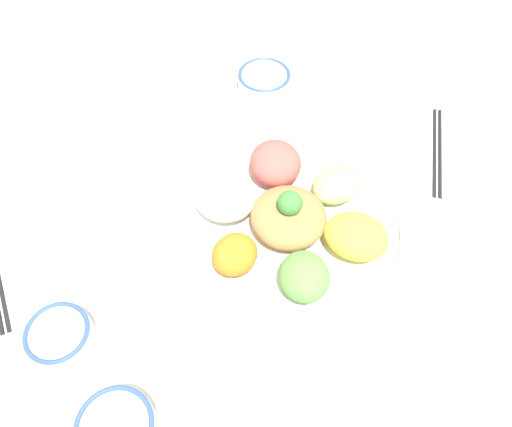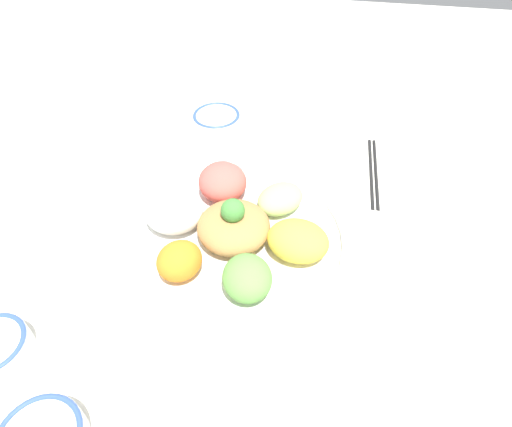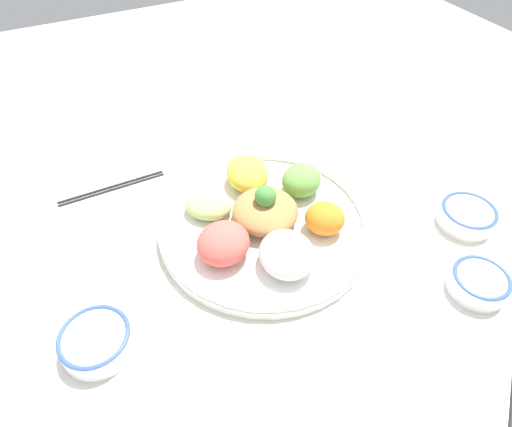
{
  "view_description": "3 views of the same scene",
  "coord_description": "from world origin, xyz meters",
  "px_view_note": "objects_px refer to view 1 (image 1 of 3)",
  "views": [
    {
      "loc": [
        0.47,
        0.03,
        0.71
      ],
      "look_at": [
        0.06,
        -0.06,
        0.09
      ],
      "focal_mm": 35.0,
      "sensor_mm": 36.0,
      "label": 1
    },
    {
      "loc": [
        0.49,
        0.1,
        0.57
      ],
      "look_at": [
        0.02,
        0.02,
        0.09
      ],
      "focal_mm": 30.0,
      "sensor_mm": 36.0,
      "label": 2
    },
    {
      "loc": [
        -0.24,
        -0.51,
        0.61
      ],
      "look_at": [
        -0.01,
        -0.03,
        0.07
      ],
      "focal_mm": 30.0,
      "sensor_mm": 36.0,
      "label": 3
    }
  ],
  "objects_px": {
    "rice_bowl_blue": "(264,80)",
    "chopsticks_pair_far": "(438,150)",
    "salad_platter": "(287,223)",
    "sauce_bowl_red": "(60,336)"
  },
  "relations": [
    {
      "from": "salad_platter",
      "to": "chopsticks_pair_far",
      "type": "height_order",
      "value": "salad_platter"
    },
    {
      "from": "rice_bowl_blue",
      "to": "chopsticks_pair_far",
      "type": "distance_m",
      "value": 0.37
    },
    {
      "from": "salad_platter",
      "to": "sauce_bowl_red",
      "type": "distance_m",
      "value": 0.38
    },
    {
      "from": "rice_bowl_blue",
      "to": "chopsticks_pair_far",
      "type": "height_order",
      "value": "rice_bowl_blue"
    },
    {
      "from": "salad_platter",
      "to": "rice_bowl_blue",
      "type": "relative_size",
      "value": 3.77
    },
    {
      "from": "rice_bowl_blue",
      "to": "chopsticks_pair_far",
      "type": "relative_size",
      "value": 0.48
    },
    {
      "from": "sauce_bowl_red",
      "to": "chopsticks_pair_far",
      "type": "height_order",
      "value": "sauce_bowl_red"
    },
    {
      "from": "chopsticks_pair_far",
      "to": "sauce_bowl_red",
      "type": "bearing_deg",
      "value": -47.56
    },
    {
      "from": "sauce_bowl_red",
      "to": "rice_bowl_blue",
      "type": "distance_m",
      "value": 0.62
    },
    {
      "from": "sauce_bowl_red",
      "to": "rice_bowl_blue",
      "type": "bearing_deg",
      "value": 163.59
    }
  ]
}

